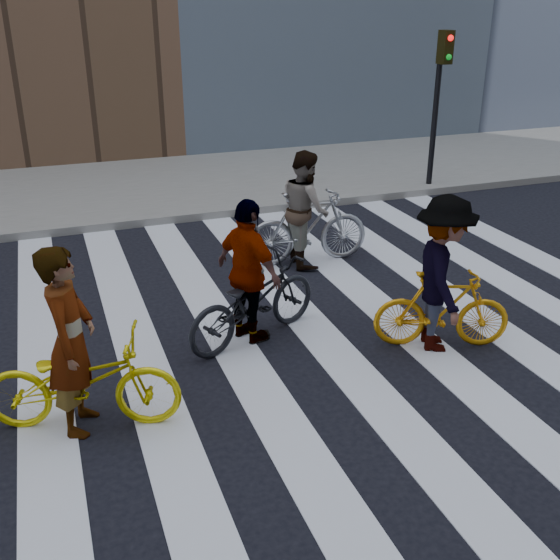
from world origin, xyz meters
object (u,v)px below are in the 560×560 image
traffic_signal (440,84)px  rider_rear (249,272)px  rider_mid (305,209)px  bike_dark_rear (253,301)px  bike_yellow_left (82,381)px  bike_silver_mid (308,227)px  rider_right (442,275)px  bike_yellow_right (442,309)px  rider_left (71,341)px

traffic_signal → rider_rear: traffic_signal is taller
rider_mid → rider_rear: 2.67m
bike_dark_rear → rider_rear: bearing=66.7°
traffic_signal → bike_yellow_left: (-7.86, -6.26, -1.78)m
bike_silver_mid → traffic_signal: bearing=-50.6°
bike_yellow_left → rider_right: (4.13, 0.19, 0.45)m
traffic_signal → rider_right: size_ratio=1.76×
rider_right → bike_yellow_left: bearing=113.6°
bike_yellow_left → rider_rear: bearing=-44.3°
bike_yellow_left → bike_silver_mid: bike_silver_mid is taller
bike_silver_mid → bike_yellow_right: bike_silver_mid is taller
rider_mid → rider_right: 3.12m
rider_left → rider_right: rider_left is taller
rider_left → rider_mid: size_ratio=1.05×
traffic_signal → bike_yellow_left: traffic_signal is taller
bike_dark_rear → traffic_signal: bearing=-71.5°
bike_silver_mid → rider_rear: size_ratio=1.09×
traffic_signal → bike_yellow_left: 10.21m
bike_dark_rear → rider_right: bearing=-138.4°
bike_silver_mid → rider_left: 5.00m
bike_silver_mid → rider_right: 3.14m
bike_silver_mid → bike_yellow_right: size_ratio=1.22×
traffic_signal → bike_yellow_right: bearing=-121.3°
bike_dark_rear → rider_mid: (1.55, 2.14, 0.39)m
rider_mid → rider_right: (0.47, -3.09, 0.04)m
bike_yellow_right → rider_right: size_ratio=0.86×
bike_yellow_right → rider_mid: 3.16m
bike_yellow_right → rider_rear: (-2.11, 0.94, 0.41)m
bike_silver_mid → rider_left: (-3.76, -3.28, 0.36)m
bike_yellow_right → rider_rear: rider_rear is taller
bike_yellow_left → rider_right: bearing=-70.4°
traffic_signal → bike_dark_rear: (-5.75, -5.13, -1.77)m
bike_dark_rear → rider_mid: size_ratio=1.08×
rider_mid → rider_right: bearing=-167.7°
rider_right → rider_rear: rider_right is taller
bike_yellow_right → rider_left: rider_left is taller
bike_yellow_left → rider_left: rider_left is taller
traffic_signal → bike_dark_rear: bearing=-138.3°
traffic_signal → rider_right: 7.26m
bike_dark_rear → rider_left: bearing=94.4°
rider_left → rider_right: size_ratio=1.00×
bike_yellow_left → bike_dark_rear: 2.40m
bike_dark_rear → rider_left: size_ratio=1.03×
rider_rear → bike_silver_mid: bearing=-60.8°
bike_yellow_left → bike_yellow_right: (4.18, 0.19, -0.01)m
rider_left → bike_yellow_right: bearing=-70.5°
bike_yellow_right → rider_rear: size_ratio=0.90×
bike_yellow_right → rider_mid: bearing=30.5°
rider_rear → rider_mid: bearing=-60.0°
bike_dark_rear → bike_yellow_left: bearing=94.9°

